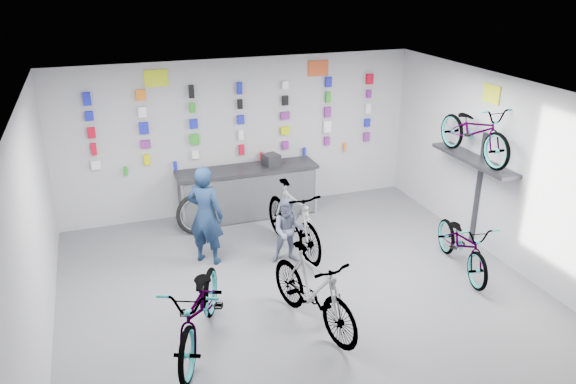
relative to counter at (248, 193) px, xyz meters
name	(u,v)px	position (x,y,z in m)	size (l,w,h in m)	color
floor	(316,314)	(0.00, -3.54, -0.49)	(8.00, 8.00, 0.00)	#4E4E53
ceiling	(321,106)	(0.00, -3.54, 2.51)	(8.00, 8.00, 0.00)	white
wall_back	(240,136)	(0.00, 0.46, 1.01)	(7.00, 7.00, 0.00)	#B6B7B9
wall_left	(30,261)	(-3.50, -3.54, 1.01)	(8.00, 8.00, 0.00)	#B6B7B9
wall_right	(534,186)	(3.50, -3.54, 1.01)	(8.00, 8.00, 0.00)	#B6B7B9
counter	(248,193)	(0.00, 0.00, 0.00)	(2.70, 0.66, 1.00)	black
merch_wall	(237,122)	(-0.08, 0.39, 1.32)	(5.55, 0.08, 1.57)	white
wall_bracket	(474,164)	(3.33, -2.34, 0.98)	(0.39, 1.90, 2.00)	#333338
sign_left	(156,78)	(-1.50, 0.44, 2.23)	(0.42, 0.02, 0.30)	#D9EB1C
sign_right	(318,68)	(1.60, 0.44, 2.23)	(0.42, 0.02, 0.30)	#E35225
sign_side	(491,94)	(3.48, -2.34, 2.16)	(0.02, 0.40, 0.30)	#D9EB1C
bike_left	(200,309)	(-1.65, -3.66, 0.06)	(0.72, 2.06, 1.08)	gray
bike_center	(313,290)	(-0.15, -3.75, 0.08)	(0.53, 1.87, 1.12)	gray
bike_right	(463,243)	(2.67, -3.13, -0.02)	(0.62, 1.77, 0.93)	gray
bike_service	(293,219)	(0.35, -1.61, 0.11)	(0.56, 1.97, 1.19)	gray
bike_wall	(475,131)	(3.25, -2.34, 1.57)	(0.63, 1.80, 0.95)	gray
clerk	(206,215)	(-1.12, -1.51, 0.35)	(0.61, 0.40, 1.67)	#142644
customer	(289,231)	(0.14, -1.96, 0.08)	(0.55, 0.43, 1.12)	slate
spare_wheel	(196,214)	(-1.09, -0.37, -0.13)	(0.77, 0.35, 0.74)	black
register	(271,160)	(0.48, 0.01, 0.62)	(0.28, 0.30, 0.22)	black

